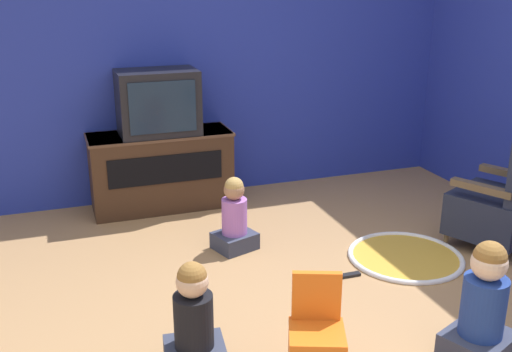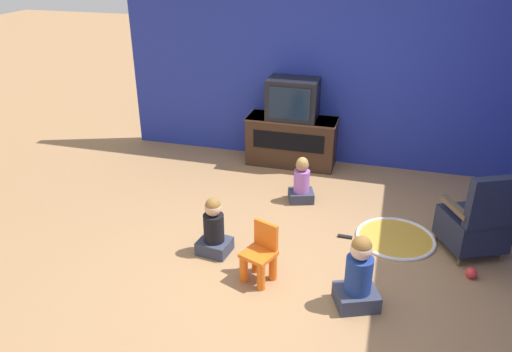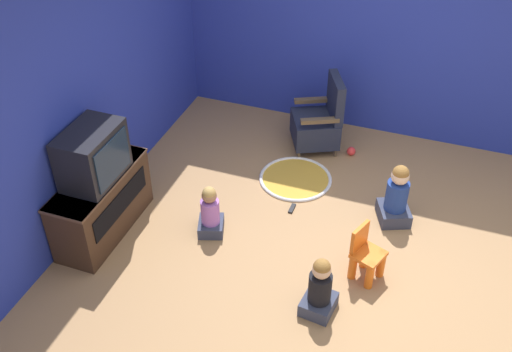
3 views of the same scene
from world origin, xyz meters
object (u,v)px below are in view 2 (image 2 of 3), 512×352
Objects in this scene: toy_ball at (471,273)px; remote_control at (345,237)px; tv_cabinet at (292,141)px; child_watching_right at (302,182)px; child_watching_left at (358,276)px; child_watching_center at (214,229)px; black_armchair at (477,223)px; yellow_kid_chair at (260,258)px; television at (293,99)px.

remote_control is (-1.20, 0.37, -0.04)m from toy_ball.
tv_cabinet is 11.61× the size of toy_ball.
child_watching_right is 5.38× the size of toy_ball.
child_watching_left is 1.21× the size of child_watching_right.
child_watching_center is 4.03× the size of remote_control.
child_watching_left is (1.16, -2.72, -0.05)m from tv_cabinet.
black_armchair reaches higher than remote_control.
yellow_kid_chair is at bearing 0.89° from black_armchair.
television is 3.09m from toy_ball.
tv_cabinet is 1.08m from child_watching_right.
yellow_kid_chair is 0.82× the size of child_watching_left.
child_watching_left is 1.89m from child_watching_right.
remote_control is (0.95, -1.69, -0.33)m from tv_cabinet.
black_armchair is at bearing 48.06° from yellow_kid_chair.
toy_ball reaches higher than remote_control.
black_armchair reaches higher than yellow_kid_chair.
child_watching_left reaches higher than toy_ball.
tv_cabinet reaches higher than child_watching_right.
tv_cabinet is 2.62m from yellow_kid_chair.
television is at bearing 89.98° from child_watching_center.
black_armchair is 1.94m from child_watching_right.
remote_control is (0.67, 0.91, -0.22)m from yellow_kid_chair.
child_watching_left is at bearing -67.00° from tv_cabinet.
yellow_kid_chair is at bearing -84.05° from tv_cabinet.
tv_cabinet is 0.59m from television.
television is 2.78m from black_armchair.
television reaches higher than child_watching_right.
television is (0.00, -0.01, 0.59)m from tv_cabinet.
toy_ball is at bearing 163.42° from remote_control.
toy_ball is (0.99, 0.67, -0.24)m from child_watching_left.
television is 1.27m from child_watching_right.
yellow_kid_chair is at bearing -111.25° from child_watching_right.
child_watching_right is (-1.84, 0.62, -0.11)m from black_armchair.
child_watching_right is at bearing -71.23° from television.
tv_cabinet is 1.99× the size of child_watching_center.
remote_control is (0.95, -1.68, -0.92)m from television.
television is at bearing 90.09° from child_watching_right.
child_watching_right is 3.72× the size of remote_control.
tv_cabinet reaches higher than remote_control.
yellow_kid_chair is at bearing -21.20° from child_watching_center.
television is 3.02m from child_watching_left.
child_watching_center is 1.08× the size of child_watching_right.
tv_cabinet is 2.96m from child_watching_left.
child_watching_center is at bearing 173.19° from yellow_kid_chair.
child_watching_right is 0.93m from remote_control.
television reaches higher than yellow_kid_chair.
black_armchair is at bearing -37.35° from child_watching_right.
child_watching_center reaches higher than yellow_kid_chair.
black_armchair is 1.28m from remote_control.
television is 0.72× the size of black_armchair.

